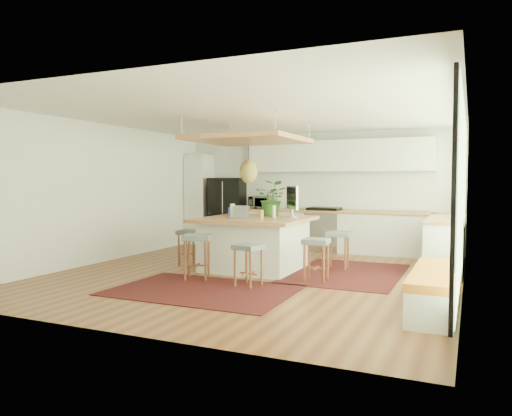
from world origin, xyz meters
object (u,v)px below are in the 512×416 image
at_px(fridge, 227,208).
at_px(stool_near_right, 248,263).
at_px(stool_near_left, 197,257).
at_px(stool_left_side, 190,246).
at_px(microwave, 261,201).
at_px(island, 255,243).
at_px(laptop, 237,212).
at_px(monitor, 292,203).
at_px(stool_right_front, 316,259).
at_px(stool_right_back, 338,250).
at_px(island_plant, 273,202).

height_order(fridge, stool_near_right, fridge).
bearing_deg(stool_near_left, fridge, 110.59).
height_order(stool_left_side, microwave, microwave).
bearing_deg(stool_near_right, island, 110.13).
height_order(laptop, monitor, monitor).
distance_m(stool_near_left, stool_near_right, 1.00).
height_order(stool_right_front, stool_right_back, stool_right_back).
distance_m(monitor, microwave, 2.83).
height_order(stool_right_front, island_plant, island_plant).
xyz_separation_m(stool_right_front, stool_right_back, (0.06, 1.16, 0.00)).
distance_m(stool_near_left, stool_left_side, 1.35).
relative_size(island, stool_left_side, 2.79).
distance_m(stool_near_left, microwave, 4.04).
bearing_deg(fridge, microwave, -7.19).
xyz_separation_m(laptop, island_plant, (0.26, 0.98, 0.14)).
relative_size(stool_left_side, island_plant, 0.99).
bearing_deg(island_plant, island, -100.37).
relative_size(island, microwave, 3.43).
relative_size(stool_near_left, stool_near_right, 1.14).
height_order(stool_right_front, stool_left_side, stool_right_front).
height_order(stool_near_right, monitor, monitor).
xyz_separation_m(stool_left_side, laptop, (1.13, -0.27, 0.70)).
bearing_deg(stool_left_side, stool_right_front, -9.77).
distance_m(stool_right_back, island_plant, 1.52).
bearing_deg(stool_left_side, fridge, 103.23).
height_order(stool_right_back, stool_left_side, stool_right_back).
height_order(island, stool_right_front, island).
height_order(stool_right_front, laptop, laptop).
bearing_deg(stool_left_side, stool_near_right, -34.79).
bearing_deg(island_plant, stool_right_back, -0.45).
xyz_separation_m(stool_near_right, laptop, (-0.67, 0.98, 0.70)).
height_order(island, monitor, monitor).
bearing_deg(island_plant, stool_left_side, -152.71).
distance_m(stool_near_right, stool_right_front, 1.14).
bearing_deg(stool_right_back, stool_right_front, -92.83).
relative_size(stool_right_back, stool_left_side, 1.02).
height_order(stool_near_right, laptop, laptop).
bearing_deg(stool_left_side, microwave, 85.12).
bearing_deg(stool_near_right, laptop, 124.17).
relative_size(stool_near_left, microwave, 1.34).
xyz_separation_m(stool_near_left, island_plant, (0.58, 1.80, 0.84)).
distance_m(laptop, island_plant, 1.03).
relative_size(stool_near_right, stool_left_side, 0.96).
distance_m(fridge, monitor, 3.45).
bearing_deg(island, fridge, 125.82).
bearing_deg(fridge, monitor, -49.71).
distance_m(island, stool_right_back, 1.49).
bearing_deg(laptop, island_plant, 79.60).
xyz_separation_m(stool_right_front, stool_left_side, (-2.61, 0.45, 0.00)).
bearing_deg(stool_right_front, stool_near_left, -160.55).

